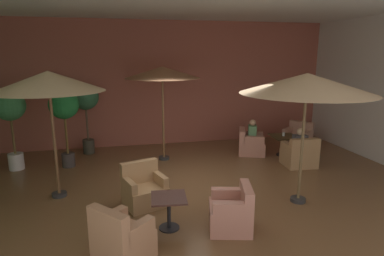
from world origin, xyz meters
The scene contains 20 objects.
ground_plane centered at (0.00, 0.00, -0.01)m, with size 11.25×8.07×0.02m, color brown.
wall_back_brick centered at (0.00, 3.99, 2.08)m, with size 11.25×0.08×4.15m, color #9A503F.
ceiling_slab centered at (0.00, 0.00, 4.18)m, with size 11.25×8.07×0.06m, color silver.
cafe_table_front_left centered at (3.24, 1.80, 0.47)m, with size 0.81×0.81×0.61m.
armchair_front_left_north centered at (3.16, 0.77, 0.32)m, with size 0.87×0.83×0.85m.
armchair_front_left_east centered at (4.06, 2.42, 0.32)m, with size 1.08×1.09×0.86m.
armchair_front_left_south centered at (2.28, 2.16, 0.30)m, with size 1.02×1.03×0.79m.
cafe_table_front_right centered at (-0.91, -1.75, 0.45)m, with size 0.67×0.67×0.61m.
armchair_front_right_north centered at (-1.75, -2.51, 0.34)m, with size 1.02×1.02×0.91m.
armchair_front_right_east centered at (0.18, -2.02, 0.32)m, with size 0.88×0.89×0.82m.
armchair_front_right_south centered at (-1.26, -0.67, 0.31)m, with size 0.98×0.94×0.87m.
patio_umbrella_tall_red centered at (-3.07, 0.14, 2.52)m, with size 2.27×2.27×2.74m.
patio_umbrella_center_beige centered at (1.94, -1.27, 2.50)m, with size 2.65×2.65×2.71m.
patio_umbrella_near_wall centered at (-0.45, 2.22, 2.54)m, with size 2.13×2.13×2.73m.
potted_tree_left_corner centered at (-2.68, 3.34, 1.64)m, with size 0.81×0.81×2.20m.
potted_tree_mid_left centered at (-3.13, 2.15, 1.61)m, with size 0.79×0.79×2.15m.
potted_tree_mid_right centered at (-4.48, 2.23, 1.58)m, with size 0.80×0.80×2.16m.
patron_blue_shirt centered at (3.16, 0.82, 0.71)m, with size 0.39×0.26×0.66m.
patron_by_window centered at (2.32, 2.15, 0.72)m, with size 0.35×0.39×0.69m.
iced_drink_cup centered at (3.20, 1.81, 0.67)m, with size 0.08×0.08×0.11m, color white.
Camera 1 is at (-1.70, -7.08, 3.08)m, focal length 30.67 mm.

